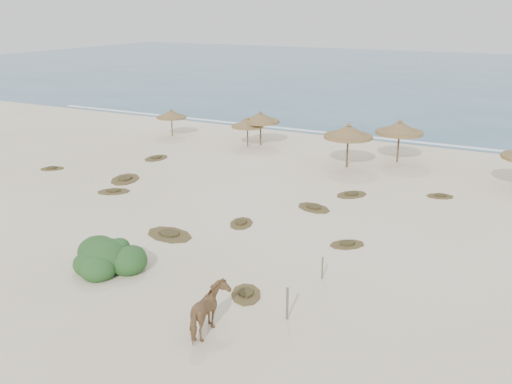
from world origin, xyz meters
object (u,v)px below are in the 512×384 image
palapa_0 (171,115)px  horse (209,312)px  palapa_1 (261,118)px  bush (107,258)px

palapa_0 → horse: size_ratio=1.61×
palapa_0 → horse: (19.34, -24.97, -0.99)m
palapa_0 → palapa_1: size_ratio=0.92×
palapa_0 → palapa_1: bearing=3.5°
palapa_0 → horse: 31.60m
bush → horse: bearing=-19.5°
horse → palapa_1: bearing=-76.4°
palapa_1 → horse: bearing=-66.5°
palapa_0 → bush: size_ratio=0.95×
palapa_0 → horse: bearing=-52.2°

